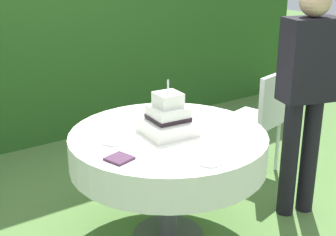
# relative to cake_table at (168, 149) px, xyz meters

# --- Properties ---
(ground_plane) EXTENTS (20.00, 20.00, 0.00)m
(ground_plane) POSITION_rel_cake_table_xyz_m (0.00, 0.00, -0.63)
(ground_plane) COLOR #547A3D
(cake_table) EXTENTS (1.23, 1.23, 0.74)m
(cake_table) POSITION_rel_cake_table_xyz_m (0.00, 0.00, 0.00)
(cake_table) COLOR #4C4C51
(cake_table) RESTS_ON ground_plane
(wedding_cake) EXTENTS (0.32, 0.32, 0.34)m
(wedding_cake) POSITION_rel_cake_table_xyz_m (0.00, 0.00, 0.20)
(wedding_cake) COLOR white
(wedding_cake) RESTS_ON cake_table
(serving_plate_near) EXTENTS (0.14, 0.14, 0.01)m
(serving_plate_near) POSITION_rel_cake_table_xyz_m (0.03, 0.39, 0.12)
(serving_plate_near) COLOR white
(serving_plate_near) RESTS_ON cake_table
(serving_plate_far) EXTENTS (0.13, 0.13, 0.01)m
(serving_plate_far) POSITION_rel_cake_table_xyz_m (-0.07, -0.48, 0.12)
(serving_plate_far) COLOR white
(serving_plate_far) RESTS_ON cake_table
(serving_plate_left) EXTENTS (0.14, 0.14, 0.01)m
(serving_plate_left) POSITION_rel_cake_table_xyz_m (-0.34, 0.06, 0.12)
(serving_plate_left) COLOR white
(serving_plate_left) RESTS_ON cake_table
(napkin_stack) EXTENTS (0.15, 0.15, 0.01)m
(napkin_stack) POSITION_rel_cake_table_xyz_m (-0.44, -0.17, 0.12)
(napkin_stack) COLOR #4C2D47
(napkin_stack) RESTS_ON cake_table
(garden_chair) EXTENTS (0.48, 0.48, 0.89)m
(garden_chair) POSITION_rel_cake_table_xyz_m (1.16, 0.32, -0.09)
(garden_chair) COLOR white
(garden_chair) RESTS_ON ground_plane
(standing_person) EXTENTS (0.40, 0.30, 1.60)m
(standing_person) POSITION_rel_cake_table_xyz_m (0.94, -0.26, 0.30)
(standing_person) COLOR black
(standing_person) RESTS_ON ground_plane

